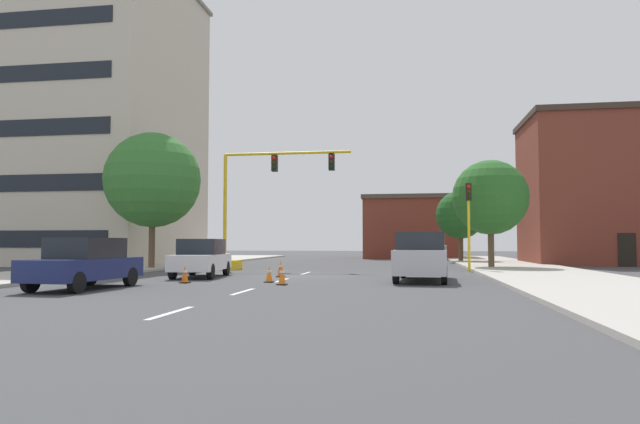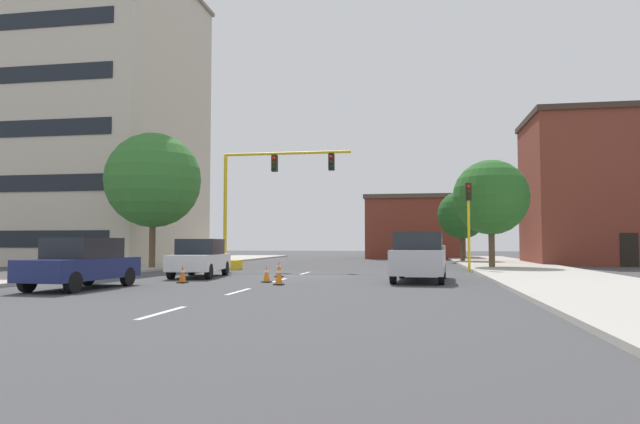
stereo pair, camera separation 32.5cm
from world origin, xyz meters
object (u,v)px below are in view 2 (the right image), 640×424
tree_right_mid (491,197)px  traffic_cone_roadside_a (279,269)px  sedan_white_mid_left (200,258)px  traffic_signal_gantry (242,232)px  traffic_light_pole_right (469,206)px  pickup_truck_silver (420,257)px  traffic_cone_roadside_d (279,275)px  traffic_cone_roadside_b (183,274)px  sedan_navy_near_left (82,263)px  tree_left_near (153,180)px  tree_right_far (462,215)px  traffic_cone_roadside_c (267,274)px

tree_right_mid → traffic_cone_roadside_a: tree_right_mid is taller
sedan_white_mid_left → traffic_signal_gantry: bearing=92.1°
traffic_light_pole_right → pickup_truck_silver: size_ratio=0.87×
traffic_light_pole_right → pickup_truck_silver: 8.66m
traffic_light_pole_right → traffic_cone_roadside_d: size_ratio=6.34×
traffic_cone_roadside_b → traffic_cone_roadside_d: 3.97m
sedan_navy_near_left → traffic_cone_roadside_d: bearing=25.0°
tree_right_mid → pickup_truck_silver: size_ratio=1.18×
pickup_truck_silver → traffic_cone_roadside_b: (-9.15, -2.56, -0.63)m
tree_right_mid → tree_left_near: 20.05m
tree_right_far → sedan_navy_near_left: tree_right_far is taller
tree_right_far → sedan_white_mid_left: (-13.41, -21.46, -2.90)m
sedan_navy_near_left → traffic_cone_roadside_c: 6.82m
sedan_navy_near_left → sedan_white_mid_left: 7.04m
tree_left_near → sedan_white_mid_left: tree_left_near is taller
traffic_signal_gantry → tree_right_far: traffic_signal_gantry is taller
traffic_signal_gantry → traffic_cone_roadside_d: size_ratio=11.00×
traffic_signal_gantry → tree_right_far: bearing=46.5°
tree_right_mid → traffic_light_pole_right: bearing=-115.1°
traffic_light_pole_right → tree_right_far: (0.83, 14.71, 0.26)m
traffic_cone_roadside_c → traffic_cone_roadside_d: bearing=-57.1°
sedan_navy_near_left → traffic_cone_roadside_c: size_ratio=6.84×
traffic_light_pole_right → traffic_cone_roadside_a: 11.34m
traffic_signal_gantry → traffic_cone_roadside_d: traffic_signal_gantry is taller
traffic_light_pole_right → traffic_cone_roadside_b: (-11.84, -10.38, -3.18)m
tree_right_far → traffic_cone_roadside_c: bearing=-111.5°
tree_right_far → traffic_cone_roadside_a: (-9.86, -20.82, -3.40)m
traffic_light_pole_right → tree_right_mid: bearing=64.9°
traffic_light_pole_right → traffic_cone_roadside_c: bearing=-132.5°
pickup_truck_silver → sedan_navy_near_left: (-11.39, -5.81, -0.09)m
traffic_cone_roadside_b → traffic_signal_gantry: bearing=95.3°
traffic_cone_roadside_b → sedan_white_mid_left: bearing=101.5°
tree_right_mid → tree_left_near: (-19.61, -4.05, 0.95)m
tree_right_mid → sedan_white_mid_left: size_ratio=1.40×
traffic_signal_gantry → traffic_cone_roadside_c: traffic_signal_gantry is taller
traffic_cone_roadside_b → traffic_cone_roadside_a: bearing=56.6°
pickup_truck_silver → sedan_white_mid_left: 9.95m
traffic_cone_roadside_c → traffic_cone_roadside_a: bearing=95.6°
pickup_truck_silver → traffic_cone_roadside_a: 6.59m
tree_right_far → traffic_cone_roadside_d: tree_right_far is taller
pickup_truck_silver → traffic_cone_roadside_c: (-6.00, -1.66, -0.65)m
traffic_cone_roadside_c → tree_right_mid: bearing=51.5°
traffic_cone_roadside_d → tree_right_far: bearing=71.1°
tree_right_mid → traffic_cone_roadside_d: size_ratio=8.62×
traffic_signal_gantry → traffic_cone_roadside_c: bearing=-67.0°
tree_left_near → tree_right_far: tree_left_near is taller
tree_right_mid → pickup_truck_silver: (-4.32, -11.30, -3.30)m
tree_right_mid → traffic_cone_roadside_a: bearing=-138.0°
traffic_signal_gantry → tree_left_near: (-5.15, -0.86, 3.02)m
sedan_white_mid_left → traffic_cone_roadside_a: sedan_white_mid_left is taller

